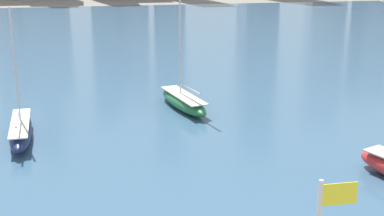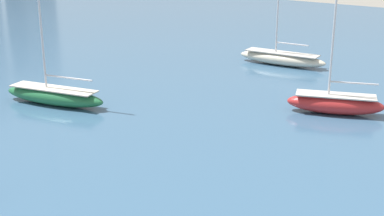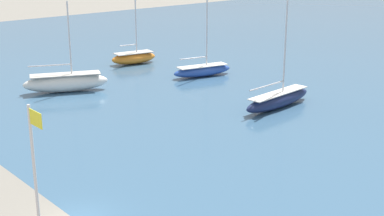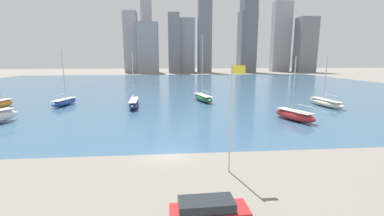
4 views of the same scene
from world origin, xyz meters
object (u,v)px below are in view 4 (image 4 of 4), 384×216
Objects in this scene: sailboat_blue at (64,102)px; sailboat_cream at (326,103)px; sailboat_navy at (134,103)px; sailboat_red at (295,115)px; flag_pole at (231,114)px; sailboat_green at (203,98)px; parked_wagon_red at (208,210)px.

sailboat_cream is at bearing 7.10° from sailboat_blue.
sailboat_navy is 1.03× the size of sailboat_cream.
sailboat_navy is 31.55m from sailboat_red.
flag_pole is 46.13m from sailboat_blue.
sailboat_green reaches higher than sailboat_navy.
flag_pole is 1.94× the size of parked_wagon_red.
sailboat_cream is at bearing 138.07° from parked_wagon_red.
sailboat_red reaches higher than flag_pole.
sailboat_green reaches higher than flag_pole.
sailboat_blue reaches higher than parked_wagon_red.
sailboat_cream is at bearing 20.37° from sailboat_red.
sailboat_cream reaches higher than sailboat_red.
flag_pole is 8.97m from parked_wagon_red.
sailboat_navy is 41.04m from parked_wagon_red.
sailboat_cream is at bearing 46.95° from flag_pole.
sailboat_red is 0.67× the size of sailboat_green.
flag_pole is at bearing -138.10° from sailboat_cream.
sailboat_green is (-12.52, 20.92, -0.02)m from sailboat_red.
sailboat_cream is (12.84, 11.73, -0.09)m from sailboat_red.
sailboat_blue is (-15.43, 3.46, -0.08)m from sailboat_navy.
sailboat_blue is (-43.53, 17.83, -0.09)m from sailboat_red.
sailboat_red is 0.94× the size of sailboat_cream.
parked_wagon_red is at bearing -147.72° from sailboat_red.
sailboat_cream is (40.94, -2.64, -0.09)m from sailboat_navy.
sailboat_blue is at bearing 168.77° from sailboat_cream.
sailboat_red is (28.09, -14.36, 0.01)m from sailboat_navy.
sailboat_red is (15.26, 18.35, -4.39)m from flag_pole.
parked_wagon_red is at bearing -110.59° from sailboat_green.
flag_pole is 0.62× the size of sailboat_green.
sailboat_green is at bearing 86.02° from flag_pole.
sailboat_blue is (-28.27, 36.18, -4.48)m from flag_pole.
sailboat_red is at bearing -142.65° from sailboat_cream.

